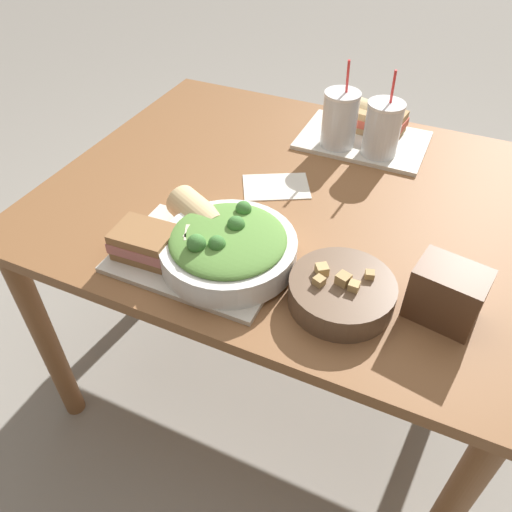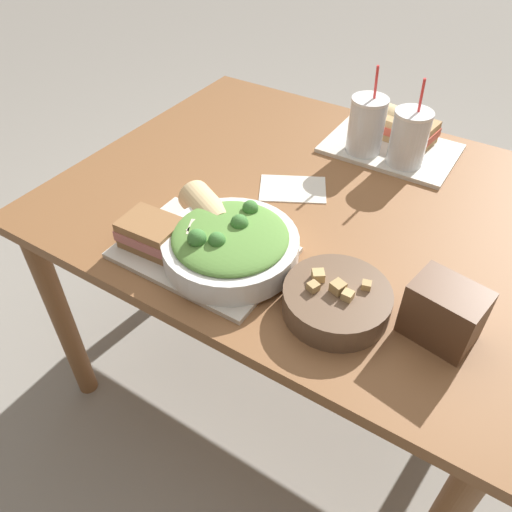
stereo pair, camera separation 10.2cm
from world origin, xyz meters
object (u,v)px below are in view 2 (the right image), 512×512
salad_bowl (230,243)px  napkin_folded (292,189)px  chip_bag (444,313)px  soup_bowl (336,300)px  baguette_far (398,121)px  sandwich_near (152,233)px  sandwich_far (410,131)px  baguette_near (208,211)px  drink_cup_dark (366,127)px  drink_cup_red (409,140)px

salad_bowl → napkin_folded: bearing=93.9°
chip_bag → napkin_folded: size_ratio=0.69×
soup_bowl → baguette_far: (-0.15, 0.72, 0.02)m
sandwich_near → napkin_folded: size_ratio=0.66×
soup_bowl → sandwich_far: 0.71m
chip_bag → baguette_near: bearing=-172.4°
sandwich_near → drink_cup_dark: bearing=67.1°
drink_cup_dark → chip_bag: drink_cup_dark is taller
drink_cup_dark → baguette_far: bearing=73.9°
sandwich_far → napkin_folded: bearing=-106.7°
baguette_near → napkin_folded: 0.26m
salad_bowl → soup_bowl: (0.25, -0.01, -0.02)m
sandwich_near → drink_cup_red: 0.72m
sandwich_far → baguette_far: size_ratio=1.22×
baguette_far → chip_bag: size_ratio=0.89×
soup_bowl → napkin_folded: soup_bowl is taller
baguette_near → sandwich_far: 0.68m
drink_cup_red → napkin_folded: 0.34m
soup_bowl → baguette_far: baguette_far is taller
sandwich_far → drink_cup_red: size_ratio=0.65×
soup_bowl → drink_cup_red: size_ratio=0.87×
baguette_near → sandwich_far: size_ratio=1.06×
sandwich_near → baguette_near: (0.06, 0.12, 0.01)m
napkin_folded → sandwich_far: bearing=66.0°
soup_bowl → sandwich_far: same height
sandwich_far → baguette_near: bearing=-105.0°
drink_cup_red → baguette_far: bearing=118.2°
sandwich_near → drink_cup_dark: 0.67m
soup_bowl → napkin_folded: bearing=130.6°
baguette_far → drink_cup_red: drink_cup_red is taller
sandwich_far → drink_cup_dark: drink_cup_dark is taller
salad_bowl → drink_cup_dark: 0.57m
drink_cup_dark → drink_cup_red: 0.12m
salad_bowl → baguette_far: bearing=81.9°
drink_cup_dark → napkin_folded: (-0.08, -0.26, -0.08)m
sandwich_far → chip_bag: chip_bag is taller
salad_bowl → drink_cup_dark: bearing=84.0°
sandwich_far → drink_cup_red: drink_cup_red is taller
sandwich_near → baguette_near: bearing=60.2°
soup_bowl → napkin_folded: size_ratio=1.02×
drink_cup_red → drink_cup_dark: bearing=180.0°
drink_cup_dark → napkin_folded: bearing=-107.4°
drink_cup_dark → chip_bag: 0.65m
sandwich_near → drink_cup_dark: size_ratio=0.55×
napkin_folded → soup_bowl: bearing=-49.4°
chip_bag → napkin_folded: chip_bag is taller
baguette_far → chip_bag: 0.75m
salad_bowl → napkin_folded: size_ratio=1.41×
drink_cup_red → napkin_folded: size_ratio=1.16×
baguette_far → sandwich_near: bearing=175.0°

